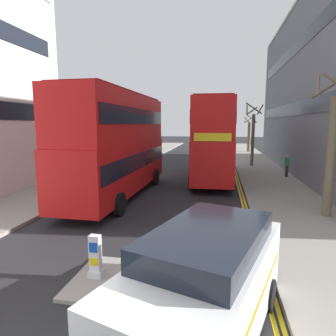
{
  "coord_description": "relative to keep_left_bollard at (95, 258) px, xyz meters",
  "views": [
    {
      "loc": [
        3.08,
        -3.15,
        4.0
      ],
      "look_at": [
        0.5,
        11.0,
        1.8
      ],
      "focal_mm": 30.93,
      "sensor_mm": 36.0,
      "label": 1
    }
  ],
  "objects": [
    {
      "name": "sidewalk_left",
      "position": [
        -6.5,
        12.63,
        -0.54
      ],
      "size": [
        4.0,
        80.0,
        0.14
      ],
      "primitive_type": "cube",
      "color": "gray",
      "rests_on": "ground"
    },
    {
      "name": "double_decker_bus_away",
      "position": [
        -2.43,
        8.54,
        2.42
      ],
      "size": [
        2.91,
        10.84,
        5.64
      ],
      "color": "red",
      "rests_on": "ground"
    },
    {
      "name": "double_decker_bus_oncoming",
      "position": [
        2.44,
        14.6,
        2.42
      ],
      "size": [
        3.08,
        10.89,
        5.64
      ],
      "color": "red",
      "rests_on": "ground"
    },
    {
      "name": "sidewalk_right",
      "position": [
        6.5,
        12.63,
        -0.54
      ],
      "size": [
        4.0,
        80.0,
        0.14
      ],
      "primitive_type": "cube",
      "color": "gray",
      "rests_on": "ground"
    },
    {
      "name": "pedestrian_far",
      "position": [
        7.92,
        15.72,
        0.38
      ],
      "size": [
        0.34,
        0.22,
        1.62
      ],
      "color": "#2D2D38",
      "rests_on": "sidewalk_right"
    },
    {
      "name": "keep_left_bollard",
      "position": [
        0.0,
        0.0,
        0.0
      ],
      "size": [
        0.36,
        0.28,
        1.11
      ],
      "color": "silver",
      "rests_on": "traffic_island"
    },
    {
      "name": "kerb_line_outer",
      "position": [
        4.4,
        10.63,
        -0.6
      ],
      "size": [
        0.1,
        56.0,
        0.01
      ],
      "primitive_type": "cube",
      "color": "yellow",
      "rests_on": "ground"
    },
    {
      "name": "kerb_line_inner",
      "position": [
        4.24,
        10.63,
        -0.6
      ],
      "size": [
        0.1,
        56.0,
        0.01
      ],
      "primitive_type": "cube",
      "color": "yellow",
      "rests_on": "ground"
    },
    {
      "name": "street_tree_far",
      "position": [
        7.57,
        6.37,
        2.32
      ],
      "size": [
        1.83,
        1.73,
        6.12
      ],
      "color": "#6B6047",
      "rests_on": "sidewalk_right"
    },
    {
      "name": "street_tree_mid",
      "position": [
        5.97,
        21.26,
        2.37
      ],
      "size": [
        1.6,
        1.61,
        5.77
      ],
      "color": "#6B6047",
      "rests_on": "sidewalk_right"
    },
    {
      "name": "traffic_island",
      "position": [
        0.0,
        0.0,
        -0.56
      ],
      "size": [
        1.1,
        2.2,
        0.1
      ],
      "primitive_type": "cube",
      "color": "gray",
      "rests_on": "ground"
    },
    {
      "name": "taxi_minivan",
      "position": [
        2.84,
        -1.64,
        0.46
      ],
      "size": [
        3.29,
        5.16,
        2.12
      ],
      "color": "white",
      "rests_on": "ground"
    },
    {
      "name": "street_tree_near",
      "position": [
        6.96,
        35.43,
        1.88
      ],
      "size": [
        1.81,
        1.83,
        5.21
      ],
      "color": "#6B6047",
      "rests_on": "sidewalk_right"
    }
  ]
}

